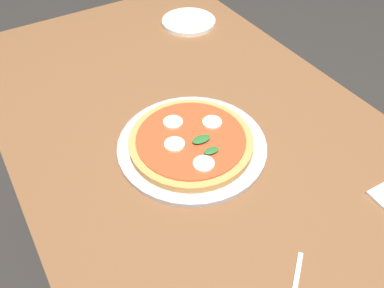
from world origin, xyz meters
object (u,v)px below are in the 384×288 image
at_px(serving_tray, 192,145).
at_px(pizza, 191,141).
at_px(plate_white, 189,22).
at_px(dining_table, 192,149).

distance_m(serving_tray, pizza, 0.02).
height_order(serving_tray, plate_white, plate_white).
xyz_separation_m(dining_table, pizza, (0.08, -0.05, 0.12)).
height_order(pizza, plate_white, pizza).
bearing_deg(serving_tray, dining_table, 148.81).
bearing_deg(dining_table, serving_tray, -31.19).
relative_size(serving_tray, pizza, 1.21).
bearing_deg(serving_tray, pizza, -69.82).
bearing_deg(plate_white, pizza, -30.64).
distance_m(dining_table, serving_tray, 0.14).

